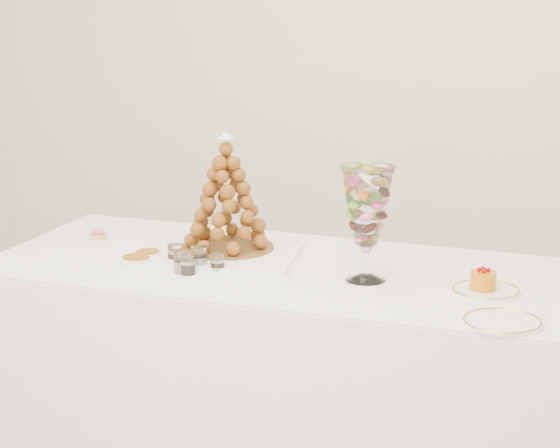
% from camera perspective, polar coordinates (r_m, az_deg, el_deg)
% --- Properties ---
extents(buffet_table, '(2.16, 0.92, 0.81)m').
position_cam_1_polar(buffet_table, '(3.74, 1.39, -8.33)').
color(buffet_table, white).
rests_on(buffet_table, ground).
extents(lace_tray, '(0.60, 0.49, 0.02)m').
position_cam_1_polar(lace_tray, '(3.75, -3.19, -1.58)').
color(lace_tray, white).
rests_on(lace_tray, buffet_table).
extents(macaron_vase, '(0.17, 0.17, 0.37)m').
position_cam_1_polar(macaron_vase, '(3.43, 4.56, 0.90)').
color(macaron_vase, white).
rests_on(macaron_vase, buffet_table).
extents(cake_plate, '(0.21, 0.21, 0.01)m').
position_cam_1_polar(cake_plate, '(3.42, 10.71, -3.46)').
color(cake_plate, white).
rests_on(cake_plate, buffet_table).
extents(spare_plate, '(0.23, 0.23, 0.01)m').
position_cam_1_polar(spare_plate, '(3.15, 11.53, -5.05)').
color(spare_plate, white).
rests_on(spare_plate, buffet_table).
extents(pink_tart, '(0.06, 0.06, 0.04)m').
position_cam_1_polar(pink_tart, '(4.03, -9.47, -0.53)').
color(pink_tart, tan).
rests_on(pink_tart, buffet_table).
extents(verrine_a, '(0.05, 0.05, 0.07)m').
position_cam_1_polar(verrine_a, '(3.68, -5.51, -1.55)').
color(verrine_a, white).
rests_on(verrine_a, buffet_table).
extents(verrine_b, '(0.06, 0.06, 0.08)m').
position_cam_1_polar(verrine_b, '(3.60, -4.26, -1.77)').
color(verrine_b, white).
rests_on(verrine_b, buffet_table).
extents(verrine_c, '(0.06, 0.06, 0.06)m').
position_cam_1_polar(verrine_c, '(3.56, -3.29, -2.05)').
color(verrine_c, white).
rests_on(verrine_c, buffet_table).
extents(verrine_d, '(0.06, 0.06, 0.07)m').
position_cam_1_polar(verrine_d, '(3.58, -5.20, -1.99)').
color(verrine_d, white).
rests_on(verrine_d, buffet_table).
extents(verrine_e, '(0.05, 0.05, 0.06)m').
position_cam_1_polar(verrine_e, '(3.55, -4.83, -2.13)').
color(verrine_e, white).
rests_on(verrine_e, buffet_table).
extents(ramekin_back, '(0.09, 0.09, 0.03)m').
position_cam_1_polar(ramekin_back, '(3.73, -6.93, -1.66)').
color(ramekin_back, white).
rests_on(ramekin_back, buffet_table).
extents(ramekin_front, '(0.10, 0.10, 0.03)m').
position_cam_1_polar(ramekin_front, '(3.66, -7.53, -1.98)').
color(ramekin_front, white).
rests_on(ramekin_front, buffet_table).
extents(croquembouche, '(0.34, 0.34, 0.40)m').
position_cam_1_polar(croquembouche, '(3.74, -2.81, 1.64)').
color(croquembouche, brown).
rests_on(croquembouche, lace_tray).
extents(mousse_cake, '(0.08, 0.08, 0.07)m').
position_cam_1_polar(mousse_cake, '(3.40, 10.57, -2.91)').
color(mousse_cake, orange).
rests_on(mousse_cake, cake_plate).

